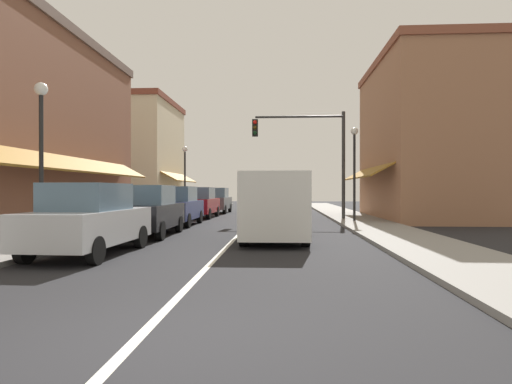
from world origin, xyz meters
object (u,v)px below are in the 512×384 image
at_px(parked_car_second_left, 148,211).
at_px(van_in_lane, 275,204).
at_px(traffic_signal_mast_arm, 312,146).
at_px(parked_car_nearest_left, 89,220).
at_px(street_lamp_left_far, 185,168).
at_px(street_lamp_left_near, 41,136).
at_px(street_lamp_right_mid, 354,158).
at_px(parked_car_far_left, 199,203).
at_px(parked_car_third_left, 177,206).
at_px(parked_car_distant_left, 216,201).

height_order(parked_car_second_left, van_in_lane, van_in_lane).
bearing_deg(parked_car_second_left, traffic_signal_mast_arm, 51.17).
distance_m(parked_car_nearest_left, street_lamp_left_far, 17.94).
bearing_deg(street_lamp_left_near, parked_car_nearest_left, -32.62).
distance_m(street_lamp_right_mid, street_lamp_left_far, 12.09).
distance_m(parked_car_second_left, parked_car_far_left, 9.83).
distance_m(parked_car_third_left, street_lamp_right_mid, 8.80).
distance_m(parked_car_nearest_left, van_in_lane, 5.75).
distance_m(parked_car_third_left, van_in_lane, 7.09).
relative_size(parked_car_nearest_left, van_in_lane, 0.80).
relative_size(parked_car_far_left, parked_car_distant_left, 1.00).
height_order(parked_car_distant_left, street_lamp_left_far, street_lamp_left_far).
distance_m(traffic_signal_mast_arm, street_lamp_left_near, 14.03).
height_order(parked_car_second_left, parked_car_far_left, same).
bearing_deg(street_lamp_left_near, parked_car_second_left, 58.27).
bearing_deg(street_lamp_right_mid, parked_car_nearest_left, -127.33).
height_order(parked_car_distant_left, traffic_signal_mast_arm, traffic_signal_mast_arm).
relative_size(parked_car_far_left, street_lamp_left_near, 0.90).
relative_size(parked_car_third_left, street_lamp_right_mid, 0.88).
relative_size(parked_car_distant_left, traffic_signal_mast_arm, 0.71).
xyz_separation_m(parked_car_far_left, van_in_lane, (4.54, -10.73, 0.27)).
bearing_deg(van_in_lane, parked_car_nearest_left, -142.26).
distance_m(parked_car_far_left, traffic_signal_mast_arm, 7.24).
bearing_deg(parked_car_nearest_left, parked_car_third_left, 91.81).
distance_m(parked_car_far_left, van_in_lane, 11.66).
relative_size(parked_car_third_left, van_in_lane, 0.79).
bearing_deg(street_lamp_right_mid, parked_car_second_left, -142.13).
relative_size(parked_car_second_left, van_in_lane, 0.80).
bearing_deg(parked_car_nearest_left, parked_car_distant_left, 91.15).
distance_m(street_lamp_left_near, street_lamp_right_mid, 13.98).
relative_size(parked_car_second_left, street_lamp_left_far, 0.92).
height_order(traffic_signal_mast_arm, street_lamp_right_mid, traffic_signal_mast_arm).
height_order(parked_car_second_left, parked_car_third_left, same).
relative_size(parked_car_nearest_left, parked_car_far_left, 1.00).
bearing_deg(parked_car_nearest_left, parked_car_second_left, 90.77).
bearing_deg(street_lamp_left_far, parked_car_nearest_left, -84.63).
distance_m(van_in_lane, street_lamp_right_mid, 8.42).
relative_size(parked_car_nearest_left, parked_car_third_left, 1.01).
height_order(parked_car_second_left, street_lamp_right_mid, street_lamp_right_mid).
distance_m(parked_car_distant_left, van_in_lane, 16.59).
distance_m(parked_car_second_left, traffic_signal_mast_arm, 10.69).
distance_m(parked_car_second_left, parked_car_third_left, 4.52).
bearing_deg(street_lamp_left_near, street_lamp_right_mid, 43.27).
relative_size(parked_car_second_left, street_lamp_right_mid, 0.89).
xyz_separation_m(van_in_lane, street_lamp_right_mid, (3.74, 7.27, 2.00)).
bearing_deg(parked_car_third_left, parked_car_nearest_left, -89.88).
bearing_deg(parked_car_second_left, parked_car_nearest_left, -91.95).
xyz_separation_m(parked_car_second_left, street_lamp_right_mid, (8.19, 6.37, 2.27)).
height_order(van_in_lane, street_lamp_left_far, street_lamp_left_far).
bearing_deg(parked_car_nearest_left, street_lamp_left_far, 96.91).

